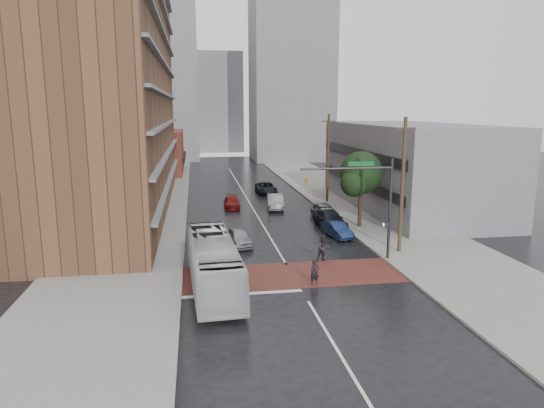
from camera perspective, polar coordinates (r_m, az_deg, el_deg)
name	(u,v)px	position (r m, az deg, el deg)	size (l,w,h in m)	color
ground	(294,277)	(31.24, 2.59, -8.62)	(160.00, 160.00, 0.00)	black
crosswalk	(292,275)	(31.69, 2.41, -8.30)	(14.00, 5.00, 0.02)	brown
sidewalk_west	(146,206)	(55.07, -14.62, -0.19)	(9.00, 90.00, 0.15)	gray
sidewalk_east	(347,200)	(57.52, 8.82, 0.51)	(9.00, 90.00, 0.15)	gray
apartment_block	(113,74)	(53.49, -18.22, 14.30)	(10.00, 44.00, 28.00)	brown
storefront_west	(158,152)	(83.29, -13.23, 5.99)	(8.00, 16.00, 7.00)	maroon
building_east	(407,166)	(54.06, 15.65, 4.30)	(11.00, 26.00, 9.00)	gray
distant_tower_west	(154,82)	(107.22, -13.72, 13.75)	(18.00, 16.00, 32.00)	gray
distant_tower_east	(291,72)	(103.01, 2.24, 15.28)	(16.00, 14.00, 36.00)	gray
distant_tower_center	(218,103)	(123.93, -6.42, 11.75)	(12.00, 10.00, 24.00)	gray
street_tree	(361,176)	(43.71, 10.45, 3.30)	(4.20, 4.10, 6.90)	#332319
signal_mast	(371,195)	(33.95, 11.52, 1.04)	(6.50, 0.30, 7.20)	#2D2D33
utility_pole_near	(402,185)	(36.37, 15.08, 2.19)	(1.60, 0.26, 10.00)	#473321
utility_pole_far	(328,158)	(55.08, 6.61, 5.43)	(1.60, 0.26, 10.00)	#473321
transit_bus	(213,263)	(29.22, -6.92, -6.93)	(2.57, 10.99, 3.06)	silver
pedestrian_a	(315,272)	(29.80, 5.06, -8.02)	(0.58, 0.38, 1.60)	black
pedestrian_b	(323,248)	(34.32, 6.04, -5.18)	(0.92, 0.72, 1.90)	#262127
car_travel_a	(239,237)	(38.10, -3.94, -3.92)	(1.58, 3.93, 1.34)	#9B9CA3
car_travel_b	(275,202)	(51.81, 0.38, 0.27)	(1.65, 4.74, 1.56)	#93959A
car_travel_c	(232,202)	(52.59, -4.75, 0.19)	(1.67, 4.11, 1.19)	maroon
suv_travel	(266,188)	(61.28, -0.71, 1.89)	(2.33, 5.06, 1.41)	black
car_parked_near	(337,230)	(40.87, 7.70, -3.02)	(1.33, 3.80, 1.25)	#16264E
car_parked_mid	(330,219)	(44.05, 6.87, -1.81)	(2.07, 5.09, 1.48)	black
car_parked_far	(324,211)	(47.46, 6.17, -0.83)	(1.80, 4.48, 1.53)	#94979B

